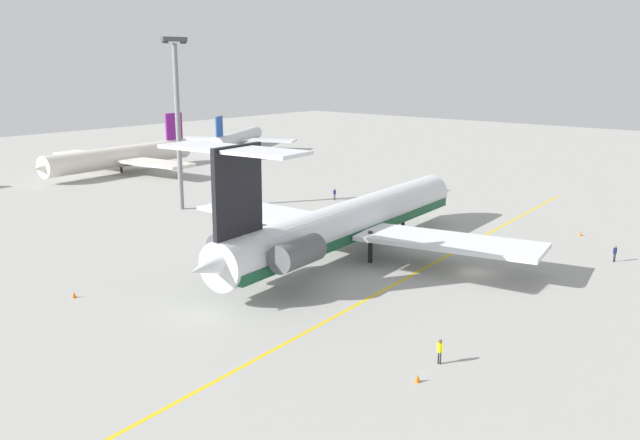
{
  "coord_description": "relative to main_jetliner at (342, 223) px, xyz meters",
  "views": [
    {
      "loc": [
        -60.02,
        -30.7,
        20.53
      ],
      "look_at": [
        -2.92,
        17.78,
        3.18
      ],
      "focal_mm": 39.23,
      "sensor_mm": 36.0,
      "label": 1
    }
  ],
  "objects": [
    {
      "name": "ground",
      "position": [
        4.22,
        -13.64,
        -3.7
      ],
      "size": [
        310.35,
        310.35,
        0.0
      ],
      "primitive_type": "plane",
      "color": "#9E9E99"
    },
    {
      "name": "main_jetliner",
      "position": [
        0.0,
        0.0,
        0.0
      ],
      "size": [
        46.54,
        41.14,
        13.55
      ],
      "rotation": [
        0.0,
        0.0,
        0.11
      ],
      "color": "silver",
      "rests_on": "ground"
    },
    {
      "name": "airliner_mid_left",
      "position": [
        16.66,
        65.95,
        -0.73
      ],
      "size": [
        33.72,
        33.38,
        10.07
      ],
      "rotation": [
        0.0,
        0.0,
        3.24
      ],
      "color": "silver",
      "rests_on": "ground"
    },
    {
      "name": "airliner_mid_right",
      "position": [
        56.32,
        75.8,
        -1.23
      ],
      "size": [
        26.24,
        26.55,
        8.38
      ],
      "rotation": [
        0.0,
        0.0,
        0.47
      ],
      "color": "silver",
      "rests_on": "ground"
    },
    {
      "name": "ground_crew_near_nose",
      "position": [
        16.87,
        -22.62,
        -2.59
      ],
      "size": [
        0.38,
        0.28,
        1.75
      ],
      "rotation": [
        0.0,
        0.0,
        0.98
      ],
      "color": "black",
      "rests_on": "ground"
    },
    {
      "name": "ground_crew_near_tail",
      "position": [
        -16.43,
        -21.71,
        -2.55
      ],
      "size": [
        0.29,
        0.46,
        1.81
      ],
      "rotation": [
        0.0,
        0.0,
        3.22
      ],
      "color": "black",
      "rests_on": "ground"
    },
    {
      "name": "ground_crew_portside",
      "position": [
        23.22,
        19.92,
        -2.59
      ],
      "size": [
        0.28,
        0.43,
        1.74
      ],
      "rotation": [
        0.0,
        0.0,
        3.45
      ],
      "color": "black",
      "rests_on": "ground"
    },
    {
      "name": "safety_cone_nose",
      "position": [
        25.51,
        -15.91,
        -3.42
      ],
      "size": [
        0.4,
        0.4,
        0.55
      ],
      "primitive_type": "cone",
      "color": "#EA590F",
      "rests_on": "ground"
    },
    {
      "name": "safety_cone_wingtip",
      "position": [
        -19.77,
        -22.07,
        -3.42
      ],
      "size": [
        0.4,
        0.4,
        0.55
      ],
      "primitive_type": "cone",
      "color": "#EA590F",
      "rests_on": "ground"
    },
    {
      "name": "safety_cone_tail",
      "position": [
        -25.36,
        9.94,
        -3.42
      ],
      "size": [
        0.4,
        0.4,
        0.55
      ],
      "primitive_type": "cone",
      "color": "#EA590F",
      "rests_on": "ground"
    },
    {
      "name": "taxiway_centreline",
      "position": [
        1.3,
        -8.95,
        -3.69
      ],
      "size": [
        92.68,
        9.81,
        0.01
      ],
      "primitive_type": "cube",
      "rotation": [
        0.0,
        0.0,
        0.1
      ],
      "color": "gold",
      "rests_on": "ground"
    },
    {
      "name": "light_mast",
      "position": [
        4.44,
        32.17,
        9.17
      ],
      "size": [
        4.0,
        0.7,
        23.33
      ],
      "color": "slate",
      "rests_on": "ground"
    }
  ]
}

